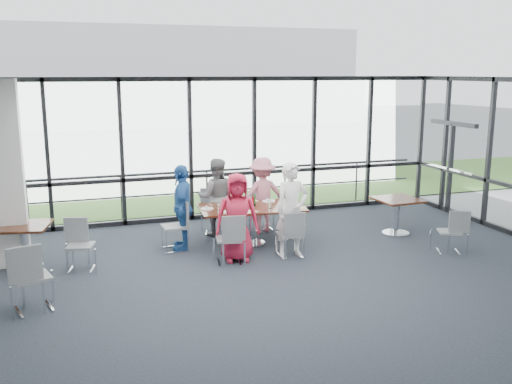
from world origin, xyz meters
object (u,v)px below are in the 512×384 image
object	(u,v)px
chair_main_fl	(216,212)
chair_spare_lb	(80,246)
structural_column	(8,174)
diner_near_right	(292,210)
chair_spare_r	(450,232)
chair_main_end	(175,227)
main_table	(251,213)
side_table_right	(397,204)
diner_far_right	(262,195)
diner_near_left	(237,217)
side_table_left	(23,232)
diner_far_left	(216,197)
chair_spare_la	(32,277)
chair_main_nr	(290,234)
diner_end	(182,207)
chair_main_fr	(262,210)
chair_main_nl	(229,239)

from	to	relation	value
chair_main_fl	chair_spare_lb	distance (m)	3.11
structural_column	diner_near_right	world-z (taller)	structural_column
chair_spare_r	chair_main_end	bearing A→B (deg)	-176.35
main_table	side_table_right	distance (m)	3.09
diner_far_right	side_table_right	bearing A→B (deg)	156.37
diner_near_left	main_table	bearing A→B (deg)	68.77
diner_near_left	chair_spare_lb	distance (m)	2.71
side_table_left	diner_far_left	distance (m)	3.74
side_table_right	diner_near_left	distance (m)	3.66
structural_column	chair_main_fl	distance (m)	4.06
structural_column	diner_near_right	size ratio (longest dim) A/B	1.85
chair_main_end	chair_spare_la	size ratio (longest dim) A/B	0.94
chair_main_nr	diner_near_left	bearing A→B (deg)	176.80
chair_main_fl	side_table_right	bearing A→B (deg)	177.42
chair_main_fl	main_table	bearing A→B (deg)	132.29
main_table	side_table_right	bearing A→B (deg)	-0.35
structural_column	chair_spare_la	distance (m)	2.55
side_table_left	diner_end	world-z (taller)	diner_end
structural_column	diner_end	world-z (taller)	structural_column
structural_column	diner_end	size ratio (longest dim) A/B	1.98
diner_near_left	chair_main_fl	bearing A→B (deg)	98.67
diner_far_left	diner_end	bearing A→B (deg)	54.73
diner_far_left	chair_spare_la	size ratio (longest dim) A/B	1.62
chair_main_fl	chair_spare_r	size ratio (longest dim) A/B	1.11
structural_column	chair_spare_r	bearing A→B (deg)	-14.36
diner_far_right	chair_main_fr	xyz separation A→B (m)	(0.04, 0.14, -0.36)
diner_near_left	diner_end	distance (m)	1.26
chair_main_end	diner_far_left	bearing A→B (deg)	124.39
chair_spare_lb	chair_spare_r	size ratio (longest dim) A/B	1.06
chair_main_nl	chair_spare_lb	bearing A→B (deg)	179.84
chair_main_nl	chair_main_end	xyz separation A→B (m)	(-0.75, 1.05, 0.02)
chair_main_nl	chair_main_nr	size ratio (longest dim) A/B	1.04
chair_main_nl	chair_main_end	bearing A→B (deg)	136.26
side_table_left	chair_main_fl	world-z (taller)	chair_main_fl
diner_near_right	chair_spare_lb	bearing A→B (deg)	167.61
chair_main_fr	side_table_left	bearing A→B (deg)	14.24
diner_near_left	diner_far_right	size ratio (longest dim) A/B	1.00
chair_main_nl	chair_spare_la	xyz separation A→B (m)	(-3.17, -1.06, 0.05)
chair_spare_la	chair_spare_lb	bearing A→B (deg)	49.70
structural_column	diner_near_right	bearing A→B (deg)	-14.18
diner_near_left	diner_far_left	distance (m)	1.68
chair_main_end	chair_spare_r	world-z (taller)	chair_main_end
diner_near_left	diner_far_left	xyz separation A→B (m)	(0.06, 1.68, 0.01)
chair_main_fr	diner_far_left	bearing A→B (deg)	7.98
main_table	chair_spare_r	xyz separation A→B (m)	(3.31, -1.71, -0.23)
chair_main_fr	chair_main_end	distance (m)	2.20
structural_column	diner_far_right	xyz separation A→B (m)	(4.79, 0.56, -0.81)
side_table_right	side_table_left	bearing A→B (deg)	177.92
chair_spare_lb	chair_main_fl	bearing A→B (deg)	-137.39
chair_main_fl	chair_main_end	distance (m)	1.35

